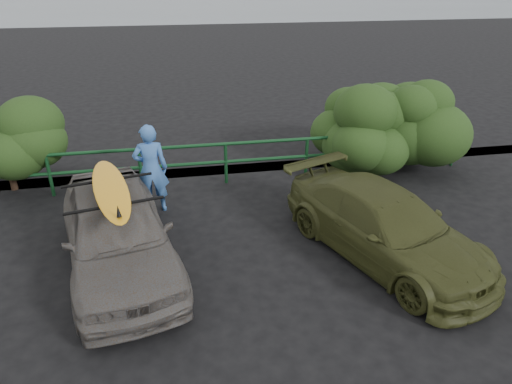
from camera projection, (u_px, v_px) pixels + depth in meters
ground at (200, 332)px, 6.58m from camera, size 80.00×80.00×0.00m
ocean at (167, 8)px, 59.52m from camera, size 200.00×200.00×0.00m
guardrail at (184, 166)px, 10.76m from camera, size 14.00×0.08×1.04m
shrub_right at (377, 125)px, 11.76m from camera, size 3.20×2.40×2.15m
sedan at (117, 232)px, 7.69m from camera, size 2.57×4.50×1.44m
olive_vehicle at (385, 225)px, 8.08m from camera, size 3.17×4.59×1.23m
man at (151, 169)px, 9.47m from camera, size 0.71×0.48×1.93m
roof_rack at (111, 192)px, 7.36m from camera, size 1.68×1.34×0.05m
surfboard at (111, 189)px, 7.33m from camera, size 1.06×2.60×0.08m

